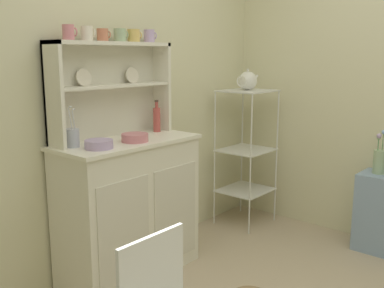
# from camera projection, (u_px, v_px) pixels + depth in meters

# --- Properties ---
(wall_back) EXTENTS (3.84, 0.05, 2.50)m
(wall_back) POSITION_uv_depth(u_px,v_px,m) (104.00, 86.00, 2.98)
(wall_back) COLOR beige
(wall_back) RESTS_ON ground
(hutch_cabinet) EXTENTS (0.96, 0.45, 0.92)m
(hutch_cabinet) POSITION_uv_depth(u_px,v_px,m) (129.00, 207.00, 2.95)
(hutch_cabinet) COLOR silver
(hutch_cabinet) RESTS_ON ground
(hutch_shelf_unit) EXTENTS (0.90, 0.18, 0.62)m
(hutch_shelf_unit) POSITION_uv_depth(u_px,v_px,m) (109.00, 82.00, 2.89)
(hutch_shelf_unit) COLOR silver
(hutch_shelf_unit) RESTS_ON hutch_cabinet
(bakers_rack) EXTENTS (0.43, 0.39, 1.17)m
(bakers_rack) POSITION_uv_depth(u_px,v_px,m) (246.00, 143.00, 3.82)
(bakers_rack) COLOR silver
(bakers_rack) RESTS_ON ground
(cup_rose_0) EXTENTS (0.08, 0.07, 0.09)m
(cup_rose_0) POSITION_uv_depth(u_px,v_px,m) (69.00, 32.00, 2.57)
(cup_rose_0) COLOR #D17A84
(cup_rose_0) RESTS_ON hutch_shelf_unit
(cup_cream_1) EXTENTS (0.08, 0.07, 0.09)m
(cup_cream_1) POSITION_uv_depth(u_px,v_px,m) (87.00, 33.00, 2.67)
(cup_cream_1) COLOR silver
(cup_cream_1) RESTS_ON hutch_shelf_unit
(cup_terracotta_2) EXTENTS (0.09, 0.07, 0.08)m
(cup_terracotta_2) POSITION_uv_depth(u_px,v_px,m) (103.00, 35.00, 2.76)
(cup_terracotta_2) COLOR #C67556
(cup_terracotta_2) RESTS_ON hutch_shelf_unit
(cup_sage_3) EXTENTS (0.09, 0.08, 0.08)m
(cup_sage_3) POSITION_uv_depth(u_px,v_px,m) (120.00, 35.00, 2.86)
(cup_sage_3) COLOR #9EB78E
(cup_sage_3) RESTS_ON hutch_shelf_unit
(cup_gold_4) EXTENTS (0.10, 0.08, 0.08)m
(cup_gold_4) POSITION_uv_depth(u_px,v_px,m) (134.00, 36.00, 2.95)
(cup_gold_4) COLOR #DBB760
(cup_gold_4) RESTS_ON hutch_shelf_unit
(cup_lilac_5) EXTENTS (0.09, 0.07, 0.09)m
(cup_lilac_5) POSITION_uv_depth(u_px,v_px,m) (149.00, 36.00, 3.05)
(cup_lilac_5) COLOR #B79ECC
(cup_lilac_5) RESTS_ON hutch_shelf_unit
(bowl_mixing_large) EXTENTS (0.17, 0.17, 0.05)m
(bowl_mixing_large) POSITION_uv_depth(u_px,v_px,m) (99.00, 144.00, 2.60)
(bowl_mixing_large) COLOR #B79ECC
(bowl_mixing_large) RESTS_ON hutch_cabinet
(bowl_floral_medium) EXTENTS (0.17, 0.17, 0.05)m
(bowl_floral_medium) POSITION_uv_depth(u_px,v_px,m) (135.00, 138.00, 2.81)
(bowl_floral_medium) COLOR #D17A84
(bowl_floral_medium) RESTS_ON hutch_cabinet
(jam_bottle) EXTENTS (0.05, 0.05, 0.22)m
(jam_bottle) POSITION_uv_depth(u_px,v_px,m) (157.00, 119.00, 3.16)
(jam_bottle) COLOR #B74C47
(jam_bottle) RESTS_ON hutch_cabinet
(utensil_jar) EXTENTS (0.08, 0.08, 0.25)m
(utensil_jar) POSITION_uv_depth(u_px,v_px,m) (73.00, 137.00, 2.63)
(utensil_jar) COLOR #B2B7C6
(utensil_jar) RESTS_ON hutch_cabinet
(porcelain_teapot) EXTENTS (0.25, 0.16, 0.18)m
(porcelain_teapot) POSITION_uv_depth(u_px,v_px,m) (248.00, 81.00, 3.72)
(porcelain_teapot) COLOR white
(porcelain_teapot) RESTS_ON bakers_rack
(flower_vase) EXTENTS (0.09, 0.09, 0.33)m
(flower_vase) POSITION_uv_depth(u_px,v_px,m) (379.00, 160.00, 3.29)
(flower_vase) COLOR #9EB78E
(flower_vase) RESTS_ON side_shelf_blue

